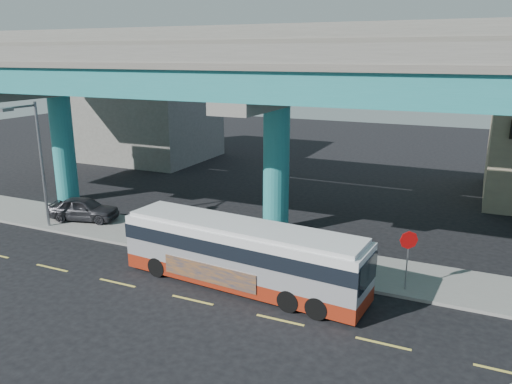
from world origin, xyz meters
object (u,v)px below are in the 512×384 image
at_px(transit_bus, 242,253).
at_px(street_lamp, 32,148).
at_px(stop_sign, 408,247).
at_px(parked_car, 84,209).

distance_m(transit_bus, street_lamp, 14.47).
relative_size(transit_bus, stop_sign, 4.29).
bearing_deg(transit_bus, parked_car, 167.92).
height_order(parked_car, street_lamp, street_lamp).
bearing_deg(parked_car, stop_sign, -108.82).
height_order(parked_car, stop_sign, stop_sign).
bearing_deg(parked_car, street_lamp, 137.97).
distance_m(transit_bus, parked_car, 13.40).
relative_size(transit_bus, parked_car, 2.56).
bearing_deg(parked_car, transit_bus, -121.29).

